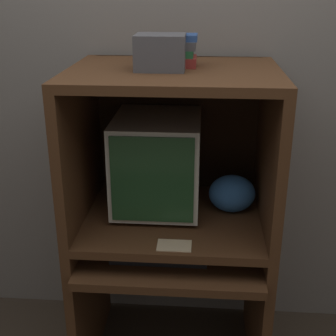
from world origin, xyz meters
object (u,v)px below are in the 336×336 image
keyboard (159,254)px  book_stack (174,51)px  crt_monitor (157,162)px  snack_bag (232,193)px  storage_box (160,52)px  mouse (222,254)px

keyboard → book_stack: bearing=79.1°
crt_monitor → keyboard: bearing=-82.9°
crt_monitor → snack_bag: bearing=-2.8°
keyboard → snack_bag: (0.30, 0.22, 0.19)m
keyboard → storage_box: 0.82m
storage_box → snack_bag: bearing=15.4°
keyboard → mouse: 0.26m
crt_monitor → mouse: 0.48m
crt_monitor → book_stack: 0.49m
mouse → storage_box: size_ratio=0.31×
crt_monitor → snack_bag: crt_monitor is taller
book_stack → crt_monitor: bearing=170.9°
keyboard → mouse: same height
mouse → book_stack: (-0.22, 0.21, 0.80)m
keyboard → mouse: (0.26, 0.01, 0.00)m
mouse → book_stack: book_stack is taller
snack_bag → book_stack: book_stack is taller
keyboard → book_stack: size_ratio=2.26×
crt_monitor → storage_box: storage_box is taller
keyboard → snack_bag: snack_bag is taller
crt_monitor → mouse: size_ratio=7.23×
keyboard → storage_box: size_ratio=2.10×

